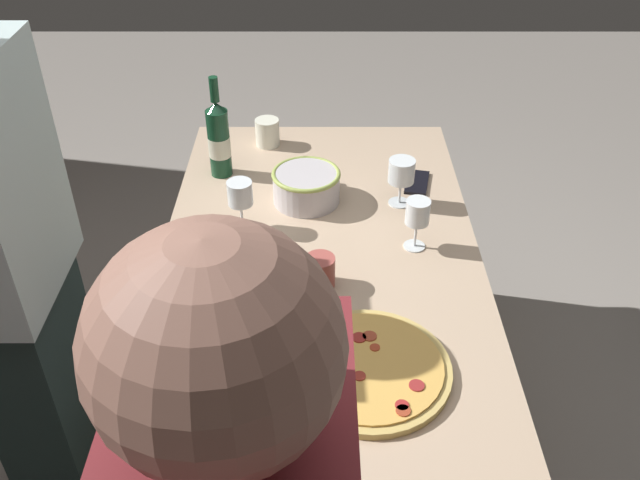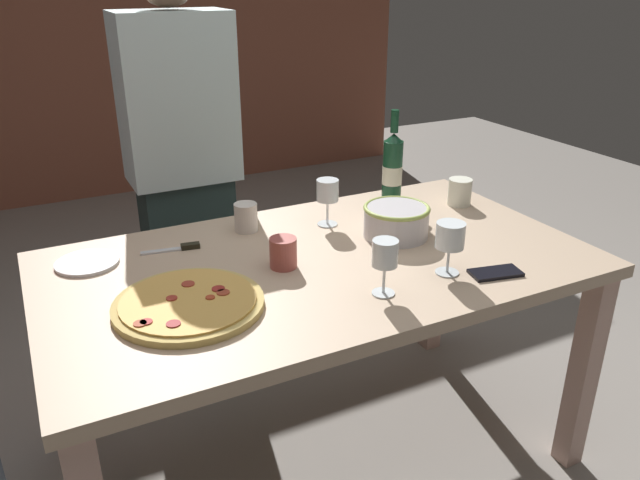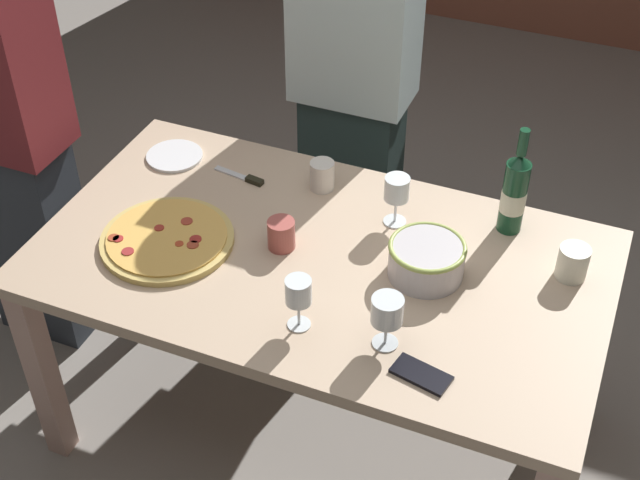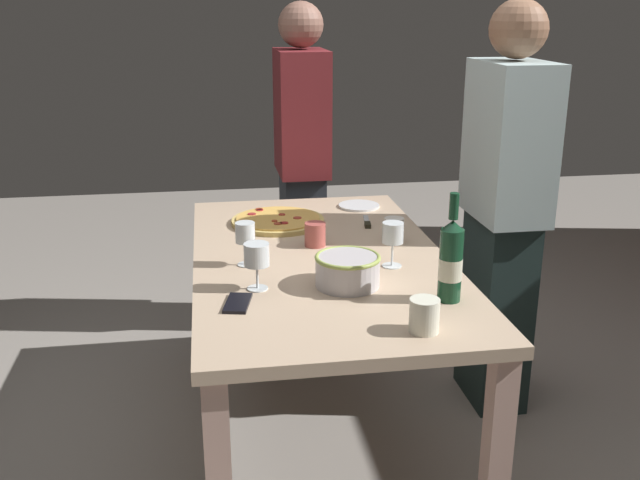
# 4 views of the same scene
# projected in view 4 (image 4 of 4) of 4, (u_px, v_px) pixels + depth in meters

# --- Properties ---
(ground_plane) EXTENTS (8.00, 8.00, 0.00)m
(ground_plane) POSITION_uv_depth(u_px,v_px,m) (320.00, 436.00, 2.83)
(ground_plane) COLOR gray
(dining_table) EXTENTS (1.60, 0.90, 0.75)m
(dining_table) POSITION_uv_depth(u_px,v_px,m) (320.00, 280.00, 2.63)
(dining_table) COLOR #C5A98B
(dining_table) RESTS_ON ground
(pizza) EXTENTS (0.38, 0.38, 0.03)m
(pizza) POSITION_uv_depth(u_px,v_px,m) (278.00, 220.00, 2.98)
(pizza) COLOR tan
(pizza) RESTS_ON dining_table
(serving_bowl) EXTENTS (0.21, 0.21, 0.10)m
(serving_bowl) POSITION_uv_depth(u_px,v_px,m) (348.00, 269.00, 2.31)
(serving_bowl) COLOR silver
(serving_bowl) RESTS_ON dining_table
(wine_bottle) EXTENTS (0.07, 0.07, 0.34)m
(wine_bottle) POSITION_uv_depth(u_px,v_px,m) (451.00, 260.00, 2.18)
(wine_bottle) COLOR #143F26
(wine_bottle) RESTS_ON dining_table
(wine_glass_near_pizza) EXTENTS (0.07, 0.07, 0.16)m
(wine_glass_near_pizza) POSITION_uv_depth(u_px,v_px,m) (393.00, 235.00, 2.46)
(wine_glass_near_pizza) COLOR white
(wine_glass_near_pizza) RESTS_ON dining_table
(wine_glass_by_bottle) EXTENTS (0.07, 0.07, 0.15)m
(wine_glass_by_bottle) POSITION_uv_depth(u_px,v_px,m) (245.00, 234.00, 2.48)
(wine_glass_by_bottle) COLOR white
(wine_glass_by_bottle) RESTS_ON dining_table
(wine_glass_far_left) EXTENTS (0.08, 0.08, 0.15)m
(wine_glass_far_left) POSITION_uv_depth(u_px,v_px,m) (257.00, 257.00, 2.27)
(wine_glass_far_left) COLOR white
(wine_glass_far_left) RESTS_ON dining_table
(cup_amber) EXTENTS (0.08, 0.08, 0.09)m
(cup_amber) POSITION_uv_depth(u_px,v_px,m) (314.00, 234.00, 2.69)
(cup_amber) COLOR #B05149
(cup_amber) RESTS_ON dining_table
(cup_ceramic) EXTENTS (0.08, 0.08, 0.10)m
(cup_ceramic) POSITION_uv_depth(u_px,v_px,m) (424.00, 315.00, 1.99)
(cup_ceramic) COLOR white
(cup_ceramic) RESTS_ON dining_table
(cup_spare) EXTENTS (0.08, 0.08, 0.09)m
(cup_spare) POSITION_uv_depth(u_px,v_px,m) (394.00, 230.00, 2.74)
(cup_spare) COLOR silver
(cup_spare) RESTS_ON dining_table
(side_plate) EXTENTS (0.18, 0.18, 0.01)m
(side_plate) POSITION_uv_depth(u_px,v_px,m) (359.00, 206.00, 3.22)
(side_plate) COLOR white
(side_plate) RESTS_ON dining_table
(cell_phone) EXTENTS (0.16, 0.10, 0.01)m
(cell_phone) POSITION_uv_depth(u_px,v_px,m) (238.00, 303.00, 2.18)
(cell_phone) COLOR black
(cell_phone) RESTS_ON dining_table
(pizza_knife) EXTENTS (0.18, 0.05, 0.02)m
(pizza_knife) POSITION_uv_depth(u_px,v_px,m) (367.00, 223.00, 2.97)
(pizza_knife) COLOR silver
(pizza_knife) RESTS_ON dining_table
(person_host) EXTENTS (0.40, 0.24, 1.63)m
(person_host) POSITION_uv_depth(u_px,v_px,m) (504.00, 211.00, 2.87)
(person_host) COLOR #1D2D2B
(person_host) RESTS_ON ground
(person_guest_left) EXTENTS (0.39, 0.24, 1.62)m
(person_guest_left) POSITION_uv_depth(u_px,v_px,m) (302.00, 168.00, 3.63)
(person_guest_left) COLOR #2F353D
(person_guest_left) RESTS_ON ground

